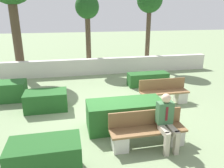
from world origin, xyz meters
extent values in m
plane|color=gray|center=(0.00, 0.00, 0.00)|extent=(60.00, 60.00, 0.00)
cube|color=beige|center=(0.00, 4.96, 0.42)|extent=(12.91, 0.30, 0.83)
cube|color=brown|center=(0.60, -1.76, 0.42)|extent=(1.87, 0.44, 0.05)
cube|color=brown|center=(0.60, -1.51, 0.65)|extent=(1.87, 0.04, 0.40)
cube|color=beige|center=(-0.10, -1.76, 0.20)|extent=(0.36, 0.40, 0.40)
cube|color=beige|center=(1.30, -1.76, 0.20)|extent=(0.36, 0.40, 0.40)
cube|color=brown|center=(2.11, 0.62, 0.42)|extent=(1.75, 0.44, 0.05)
cube|color=brown|center=(2.11, 0.86, 0.65)|extent=(1.75, 0.04, 0.40)
cube|color=beige|center=(1.47, 0.62, 0.20)|extent=(0.36, 0.40, 0.40)
cube|color=beige|center=(2.76, 0.62, 0.20)|extent=(0.36, 0.40, 0.40)
cube|color=#B2A893|center=(0.90, -1.97, 0.51)|extent=(0.14, 0.46, 0.13)
cube|color=#B2A893|center=(1.10, -1.97, 0.51)|extent=(0.14, 0.46, 0.13)
cube|color=#B2A893|center=(0.88, -2.20, 0.29)|extent=(0.11, 0.11, 0.58)
cube|color=#B2A893|center=(1.12, -2.20, 0.29)|extent=(0.11, 0.11, 0.58)
cube|color=#3D6B42|center=(1.00, -1.73, 0.85)|extent=(0.38, 0.22, 0.54)
sphere|color=beige|center=(1.00, -1.75, 1.23)|extent=(0.22, 0.22, 0.22)
cube|color=maroon|center=(1.00, -1.84, 0.87)|extent=(0.06, 0.01, 0.35)
cube|color=#235623|center=(-1.74, -2.36, 0.40)|extent=(1.37, 0.73, 0.80)
cube|color=#235623|center=(2.27, 2.67, 0.29)|extent=(1.79, 0.62, 0.57)
cube|color=#286028|center=(0.30, -0.75, 0.39)|extent=(2.13, 0.88, 0.78)
cube|color=#235623|center=(-1.98, 0.96, 0.31)|extent=(1.38, 0.81, 0.63)
cylinder|color=#473828|center=(-3.57, 5.61, 1.97)|extent=(0.43, 0.43, 3.94)
cylinder|color=#473828|center=(0.01, 6.06, 1.52)|extent=(0.28, 0.28, 3.05)
sphere|color=#1E4C1E|center=(0.01, 6.06, 3.40)|extent=(1.27, 1.27, 1.27)
cylinder|color=#473828|center=(3.39, 5.85, 1.69)|extent=(0.25, 0.25, 3.38)
sphere|color=#1E4C1E|center=(3.39, 5.85, 3.76)|extent=(1.39, 1.39, 1.39)
camera|label=1|loc=(-1.20, -6.11, 3.14)|focal=35.00mm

